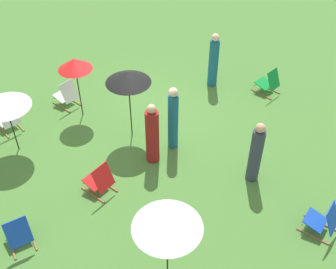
% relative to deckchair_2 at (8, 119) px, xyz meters
% --- Properties ---
extents(ground_plane, '(40.00, 40.00, 0.00)m').
position_rel_deckchair_2_xyz_m(ground_plane, '(-2.70, 2.33, -0.37)').
color(ground_plane, '#477A33').
extents(deckchair_2, '(0.49, 0.77, 0.83)m').
position_rel_deckchair_2_xyz_m(deckchair_2, '(0.00, 0.00, 0.00)').
color(deckchair_2, olive).
rests_on(deckchair_2, ground).
extents(deckchair_3, '(0.62, 0.84, 0.83)m').
position_rel_deckchair_2_xyz_m(deckchair_3, '(1.56, 3.67, 0.00)').
color(deckchair_3, olive).
rests_on(deckchair_3, ground).
extents(deckchair_4, '(0.64, 0.85, 0.83)m').
position_rel_deckchair_2_xyz_m(deckchair_4, '(-3.37, 7.69, 0.00)').
color(deckchair_4, olive).
rests_on(deckchair_4, ground).
extents(deckchair_5, '(0.51, 0.78, 0.83)m').
position_rel_deckchair_2_xyz_m(deckchair_5, '(-6.71, 3.68, 0.00)').
color(deckchair_5, olive).
rests_on(deckchair_5, ground).
extents(deckchair_6, '(0.60, 0.83, 0.83)m').
position_rel_deckchair_2_xyz_m(deckchair_6, '(-0.53, 3.57, 0.00)').
color(deckchair_6, olive).
rests_on(deckchair_6, ground).
extents(deckchair_8, '(0.59, 0.83, 0.83)m').
position_rel_deckchair_2_xyz_m(deckchair_8, '(-1.79, 0.09, 0.00)').
color(deckchair_8, olive).
rests_on(deckchair_8, ground).
extents(umbrella_0, '(1.15, 1.15, 2.02)m').
position_rel_deckchair_2_xyz_m(umbrella_0, '(-2.36, 2.44, 1.49)').
color(umbrella_0, black).
rests_on(umbrella_0, ground).
extents(umbrella_1, '(1.22, 1.22, 2.02)m').
position_rel_deckchair_2_xyz_m(umbrella_1, '(-0.10, 6.40, 1.53)').
color(umbrella_1, black).
rests_on(umbrella_1, ground).
extents(umbrella_2, '(0.93, 0.93, 1.85)m').
position_rel_deckchair_2_xyz_m(umbrella_2, '(-1.86, 0.77, 1.32)').
color(umbrella_2, black).
rests_on(umbrella_2, ground).
extents(umbrella_3, '(1.25, 1.25, 1.71)m').
position_rel_deckchair_2_xyz_m(umbrella_3, '(0.22, 0.89, 1.18)').
color(umbrella_3, black).
rests_on(umbrella_3, ground).
extents(person_0, '(0.30, 0.30, 1.84)m').
position_rel_deckchair_2_xyz_m(person_0, '(-2.88, 3.52, 0.53)').
color(person_0, '#195972').
rests_on(person_0, ground).
extents(person_1, '(0.42, 0.42, 1.76)m').
position_rel_deckchair_2_xyz_m(person_1, '(-5.79, 2.20, 0.48)').
color(person_1, '#195972').
rests_on(person_1, ground).
extents(person_2, '(0.35, 0.35, 1.70)m').
position_rel_deckchair_2_xyz_m(person_2, '(-3.52, 5.68, 0.44)').
color(person_2, '#333847').
rests_on(person_2, ground).
extents(person_3, '(0.41, 0.41, 1.73)m').
position_rel_deckchair_2_xyz_m(person_3, '(-2.16, 3.56, 0.44)').
color(person_3, maroon).
rests_on(person_3, ground).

